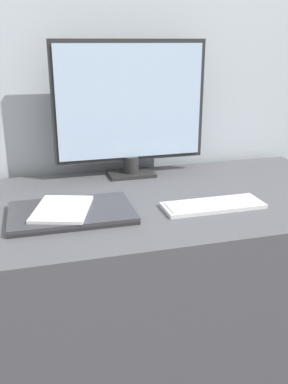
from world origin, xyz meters
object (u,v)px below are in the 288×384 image
(monitor, at_px, (130,107))
(keyboard, at_px, (213,205))
(laptop, at_px, (71,213))
(ereader, at_px, (62,209))

(monitor, distance_m, keyboard, 0.48)
(laptop, height_order, ereader, ereader)
(keyboard, height_order, laptop, laptop)
(keyboard, bearing_deg, monitor, 112.51)
(keyboard, distance_m, ereader, 0.44)
(laptop, xyz_separation_m, ereader, (-0.02, -0.00, 0.01))
(keyboard, xyz_separation_m, laptop, (-0.41, 0.05, 0.00))
(keyboard, relative_size, ereader, 1.31)
(keyboard, relative_size, laptop, 0.87)
(monitor, height_order, laptop, monitor)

